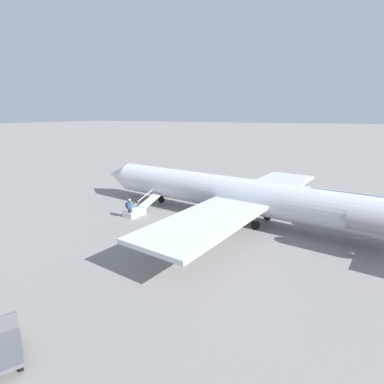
# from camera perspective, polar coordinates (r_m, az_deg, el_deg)

# --- Properties ---
(ground_plane) EXTENTS (600.00, 600.00, 0.00)m
(ground_plane) POSITION_cam_1_polar(r_m,az_deg,el_deg) (26.17, 7.95, -5.00)
(ground_plane) COLOR gray
(airplane_main) EXTENTS (32.09, 24.43, 7.46)m
(airplane_main) POSITION_cam_1_polar(r_m,az_deg,el_deg) (25.09, 10.19, -0.62)
(airplane_main) COLOR silver
(airplane_main) RESTS_ON ground
(boarding_stairs) EXTENTS (1.59, 4.12, 1.81)m
(boarding_stairs) POSITION_cam_1_polar(r_m,az_deg,el_deg) (27.28, -10.28, -3.43)
(boarding_stairs) COLOR silver
(boarding_stairs) RESTS_ON ground
(passenger) EXTENTS (0.37, 0.56, 1.74)m
(passenger) POSITION_cam_1_polar(r_m,az_deg,el_deg) (26.25, -11.82, -2.81)
(passenger) COLOR #23232D
(passenger) RESTS_ON ground
(luggage_cart) EXTENTS (2.45, 2.06, 1.22)m
(luggage_cart) POSITION_cam_1_polar(r_m,az_deg,el_deg) (14.07, -32.15, -23.87)
(luggage_cart) COLOR #595B60
(luggage_cart) RESTS_ON ground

